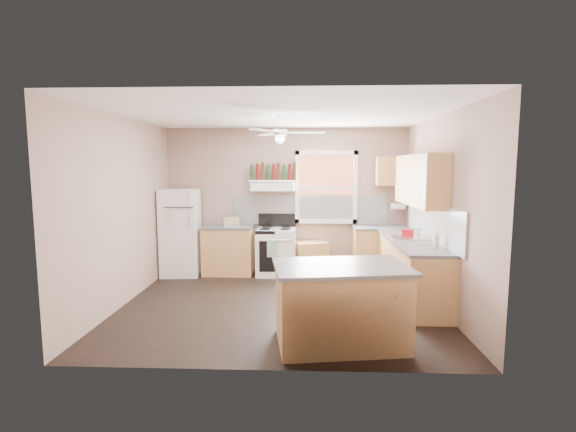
{
  "coord_description": "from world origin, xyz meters",
  "views": [
    {
      "loc": [
        0.34,
        -5.86,
        1.97
      ],
      "look_at": [
        0.1,
        0.3,
        1.25
      ],
      "focal_mm": 26.0,
      "sensor_mm": 36.0,
      "label": 1
    }
  ],
  "objects_px": {
    "island": "(340,306)",
    "refrigerator": "(181,232)",
    "cart": "(311,259)",
    "toaster": "(231,221)",
    "stove": "(276,252)"
  },
  "relations": [
    {
      "from": "refrigerator",
      "to": "cart",
      "type": "distance_m",
      "value": 2.46
    },
    {
      "from": "toaster",
      "to": "island",
      "type": "relative_size",
      "value": 0.2
    },
    {
      "from": "refrigerator",
      "to": "island",
      "type": "distance_m",
      "value": 3.98
    },
    {
      "from": "stove",
      "to": "island",
      "type": "bearing_deg",
      "value": -72.29
    },
    {
      "from": "refrigerator",
      "to": "toaster",
      "type": "distance_m",
      "value": 0.95
    },
    {
      "from": "stove",
      "to": "cart",
      "type": "relative_size",
      "value": 1.53
    },
    {
      "from": "refrigerator",
      "to": "toaster",
      "type": "xyz_separation_m",
      "value": [
        0.92,
        0.04,
        0.2
      ]
    },
    {
      "from": "island",
      "to": "refrigerator",
      "type": "bearing_deg",
      "value": 124.3
    },
    {
      "from": "cart",
      "to": "island",
      "type": "relative_size",
      "value": 0.41
    },
    {
      "from": "refrigerator",
      "to": "island",
      "type": "bearing_deg",
      "value": -53.3
    },
    {
      "from": "refrigerator",
      "to": "cart",
      "type": "relative_size",
      "value": 2.8
    },
    {
      "from": "stove",
      "to": "cart",
      "type": "height_order",
      "value": "stove"
    },
    {
      "from": "refrigerator",
      "to": "cart",
      "type": "xyz_separation_m",
      "value": [
        2.4,
        0.16,
        -0.51
      ]
    },
    {
      "from": "island",
      "to": "cart",
      "type": "bearing_deg",
      "value": 87.01
    },
    {
      "from": "cart",
      "to": "toaster",
      "type": "bearing_deg",
      "value": 166.4
    }
  ]
}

